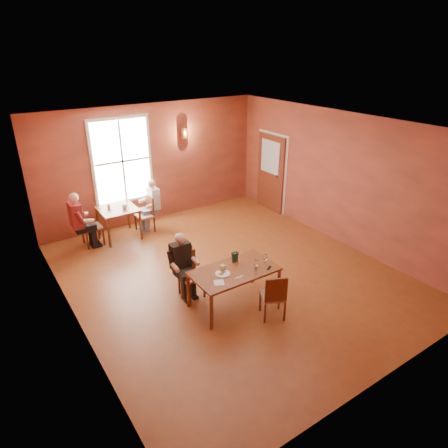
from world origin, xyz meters
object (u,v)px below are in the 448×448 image
main_table (234,287)px  diner_white (145,208)px  second_table (119,223)px  chair_diner_white (144,215)px  chair_diner_maroon (92,226)px  chair_diner_main (191,276)px  chair_empty (273,295)px  diner_main (192,269)px  diner_maroon (89,219)px

main_table → diner_white: (-0.04, 3.76, 0.26)m
second_table → chair_diner_white: bearing=0.0°
second_table → chair_diner_maroon: (-0.65, 0.00, 0.09)m
chair_diner_main → second_table: bearing=-85.9°
chair_empty → second_table: (-1.07, 4.41, -0.05)m
main_table → diner_white: diner_white is taller
chair_diner_main → second_table: size_ratio=1.00×
diner_main → chair_diner_white: bearing=-97.7°
main_table → second_table: size_ratio=1.77×
second_table → chair_empty: bearing=-76.4°
chair_diner_white → diner_maroon: diner_maroon is taller
main_table → diner_main: diner_main is taller
chair_diner_main → diner_maroon: size_ratio=0.65×
second_table → chair_diner_maroon: 0.66m
chair_diner_white → chair_diner_maroon: 1.30m
chair_diner_white → diner_white: diner_white is taller
diner_white → diner_maroon: diner_maroon is taller
chair_empty → chair_diner_white: 4.43m
main_table → chair_diner_white: size_ratio=1.72×
diner_maroon → main_table: bearing=20.5°
chair_diner_main → diner_maroon: diner_maroon is taller
chair_diner_main → chair_diner_white: (0.43, 3.11, 0.01)m
diner_white → diner_maroon: size_ratio=0.93×
chair_diner_maroon → diner_maroon: size_ratio=0.70×
chair_empty → diner_maroon: 4.75m
chair_empty → diner_white: bearing=119.9°
diner_main → diner_maroon: bearing=-73.9°
second_table → diner_main: bearing=-85.9°
chair_diner_main → diner_main: bearing=90.0°
second_table → diner_maroon: (-0.68, 0.00, 0.28)m
chair_diner_white → chair_diner_maroon: (-1.30, 0.00, 0.02)m
second_table → diner_maroon: size_ratio=0.65×
second_table → diner_white: size_ratio=0.70×
chair_diner_white → chair_empty: bearing=-174.5°
diner_main → main_table: bearing=128.9°
chair_diner_main → chair_diner_maroon: (-0.87, 3.11, 0.04)m
diner_main → diner_maroon: (-0.90, 3.14, 0.07)m
diner_main → diner_white: bearing=-98.2°
diner_white → chair_diner_main: bearing=171.7°
chair_diner_white → chair_diner_maroon: bearing=90.0°
diner_main → diner_white: (0.46, 3.14, 0.02)m
diner_main → chair_diner_white: size_ratio=1.34×
second_table → diner_white: diner_white is taller
chair_diner_main → chair_diner_maroon: bearing=-74.3°
chair_diner_main → diner_maroon: (-0.90, 3.11, 0.23)m
chair_diner_white → diner_maroon: (-1.33, 0.00, 0.22)m
diner_main → chair_empty: (0.85, -1.27, -0.16)m
main_table → chair_empty: chair_empty is taller
chair_empty → diner_white: size_ratio=0.70×
second_table → chair_diner_white: chair_diner_white is taller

